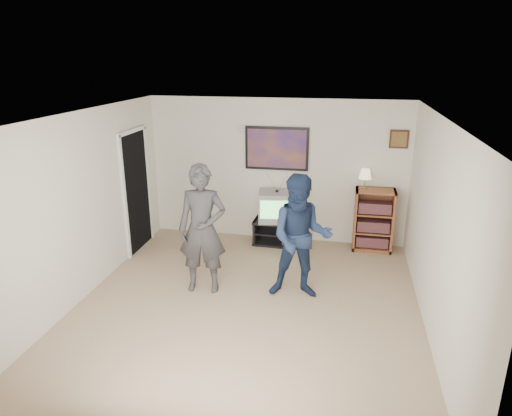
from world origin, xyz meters
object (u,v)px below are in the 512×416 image
(crt_television, at_px, (277,206))
(person_short, at_px, (301,237))
(media_stand, at_px, (279,232))
(bookshelf, at_px, (373,220))
(person_tall, at_px, (202,229))

(crt_television, bearing_deg, person_short, -79.54)
(crt_television, bearing_deg, media_stand, -8.16)
(bookshelf, bearing_deg, person_tall, -141.65)
(media_stand, xyz_separation_m, person_short, (0.55, -1.76, 0.65))
(media_stand, xyz_separation_m, bookshelf, (1.60, 0.05, 0.32))
(crt_television, height_order, person_short, person_short)
(bookshelf, height_order, person_tall, person_tall)
(bookshelf, xyz_separation_m, person_short, (-1.05, -1.81, 0.33))
(person_short, bearing_deg, person_tall, 178.14)
(person_tall, bearing_deg, crt_television, 61.16)
(media_stand, relative_size, person_tall, 0.49)
(media_stand, bearing_deg, crt_television, -178.22)
(bookshelf, bearing_deg, media_stand, -178.21)
(crt_television, height_order, bookshelf, bookshelf)
(crt_television, xyz_separation_m, person_tall, (-0.75, -1.84, 0.22))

